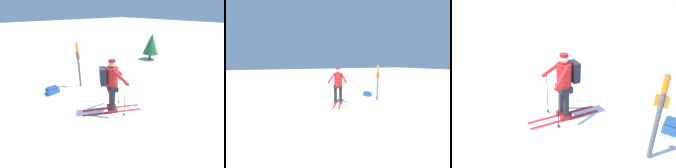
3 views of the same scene
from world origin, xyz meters
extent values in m
plane|color=white|center=(0.00, 0.00, 0.00)|extent=(80.00, 80.00, 0.00)
cube|color=red|center=(-0.21, -0.65, 0.01)|extent=(1.64, 1.00, 0.01)
cube|color=red|center=(-0.21, -0.65, 0.07)|extent=(0.31, 0.25, 0.12)
cylinder|color=black|center=(-0.21, -0.65, 0.48)|extent=(0.15, 0.15, 0.70)
cube|color=red|center=(-0.34, -0.86, 0.01)|extent=(1.64, 1.00, 0.01)
cube|color=red|center=(-0.34, -0.86, 0.07)|extent=(0.31, 0.25, 0.12)
cylinder|color=black|center=(-0.34, -0.86, 0.48)|extent=(0.15, 0.15, 0.70)
cube|color=black|center=(-0.28, -0.76, 0.83)|extent=(0.46, 0.49, 0.14)
cylinder|color=red|center=(-0.28, -0.76, 1.14)|extent=(0.35, 0.35, 0.63)
sphere|color=tan|center=(-0.28, -0.76, 1.56)|extent=(0.21, 0.21, 0.21)
cylinder|color=maroon|center=(-0.28, -0.76, 1.66)|extent=(0.20, 0.20, 0.06)
cube|color=black|center=(-0.50, -0.63, 1.21)|extent=(0.32, 0.38, 0.49)
cylinder|color=black|center=(0.16, -0.61, 0.57)|extent=(0.02, 0.02, 1.13)
cylinder|color=black|center=(0.16, -0.61, 0.06)|extent=(0.07, 0.07, 0.01)
cylinder|color=red|center=(0.03, -0.61, 1.24)|extent=(0.50, 0.09, 0.44)
cylinder|color=black|center=(-0.19, -1.20, 0.57)|extent=(0.02, 0.02, 1.13)
cylinder|color=black|center=(-0.19, -1.20, 0.06)|extent=(0.07, 0.07, 0.01)
cylinder|color=red|center=(-0.25, -1.09, 1.24)|extent=(0.33, 0.48, 0.44)
cube|color=navy|center=(-1.27, 1.56, 0.10)|extent=(0.45, 0.33, 0.20)
cube|color=navy|center=(-1.27, 1.56, 0.23)|extent=(0.38, 0.27, 0.06)
cylinder|color=#4C4C51|center=(-0.14, 1.39, 0.90)|extent=(0.09, 0.09, 1.80)
cylinder|color=orange|center=(-0.14, 1.39, 1.64)|extent=(0.11, 0.11, 0.32)
cube|color=orange|center=(-0.14, 1.39, 1.29)|extent=(0.05, 0.24, 0.24)
cylinder|color=#4C331E|center=(5.11, 1.73, 0.18)|extent=(0.14, 0.14, 0.35)
cone|color=#1E5B2D|center=(5.11, 1.73, 0.98)|extent=(0.97, 0.97, 1.25)
camera|label=1|loc=(-2.84, -3.69, 2.91)|focal=24.00mm
camera|label=2|loc=(7.03, -4.07, 1.96)|focal=28.00mm
camera|label=3|loc=(3.44, 1.86, 3.26)|focal=35.00mm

